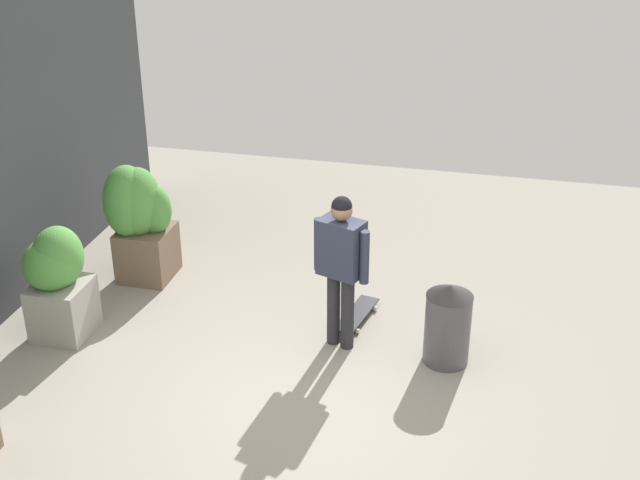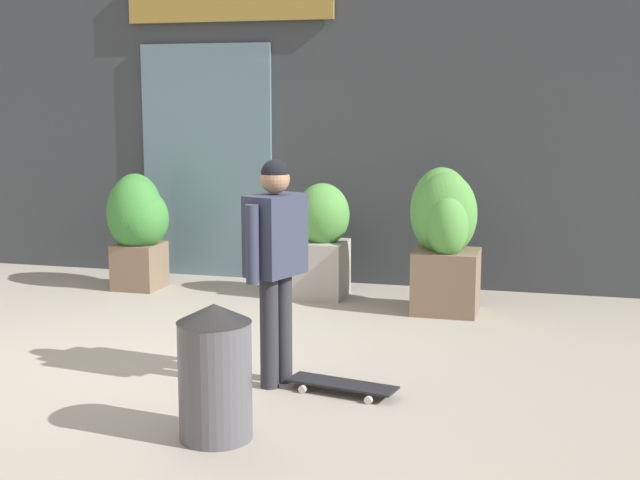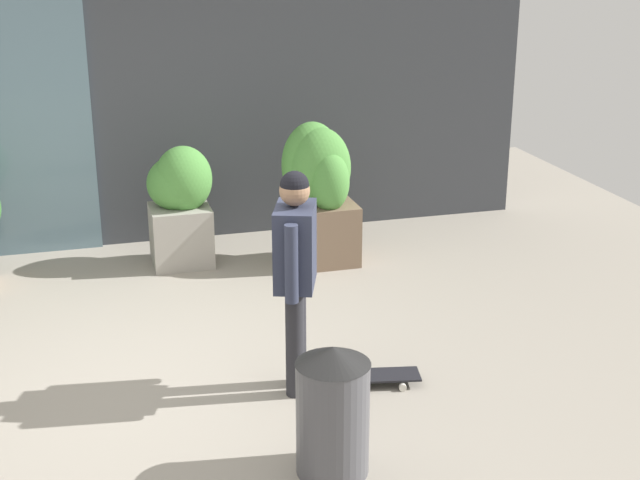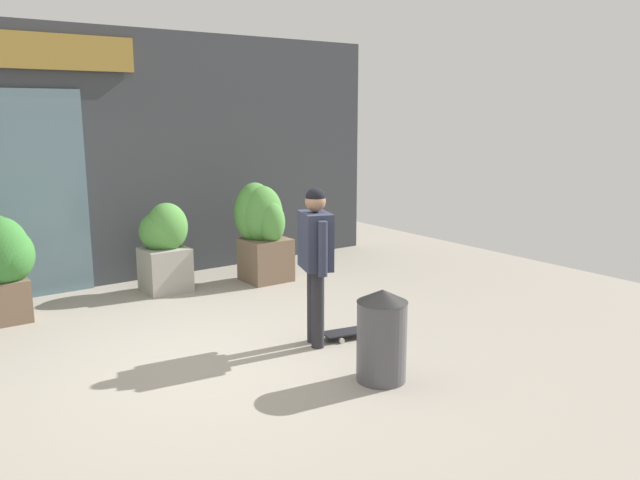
# 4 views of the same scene
# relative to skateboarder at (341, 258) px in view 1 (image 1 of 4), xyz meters

# --- Properties ---
(ground_plane) EXTENTS (12.00, 12.00, 0.00)m
(ground_plane) POSITION_rel_skateboarder_xyz_m (-1.02, 0.31, -0.97)
(ground_plane) COLOR gray
(skateboarder) EXTENTS (0.39, 0.57, 1.60)m
(skateboarder) POSITION_rel_skateboarder_xyz_m (0.00, 0.00, 0.00)
(skateboarder) COLOR #28282D
(skateboarder) RESTS_ON ground_plane
(skateboard) EXTENTS (0.80, 0.37, 0.08)m
(skateboard) POSITION_rel_skateboarder_xyz_m (0.50, -0.07, -0.91)
(skateboard) COLOR black
(skateboard) RESTS_ON ground_plane
(planter_box_left) EXTENTS (0.62, 0.59, 1.16)m
(planter_box_left) POSITION_rel_skateboarder_xyz_m (-0.43, 2.77, -0.33)
(planter_box_left) COLOR gray
(planter_box_left) RESTS_ON ground_plane
(planter_box_mid) EXTENTS (0.67, 0.71, 1.36)m
(planter_box_mid) POSITION_rel_skateboarder_xyz_m (0.87, 2.48, -0.21)
(planter_box_mid) COLOR brown
(planter_box_mid) RESTS_ON ground_plane
(trash_bin) EXTENTS (0.45, 0.45, 0.83)m
(trash_bin) POSITION_rel_skateboarder_xyz_m (-0.04, -1.05, -0.56)
(trash_bin) COLOR #4C4C51
(trash_bin) RESTS_ON ground_plane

